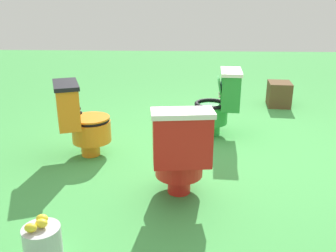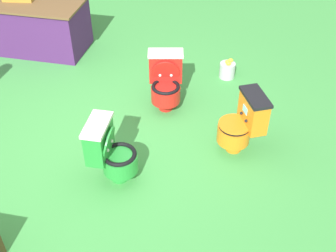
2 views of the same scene
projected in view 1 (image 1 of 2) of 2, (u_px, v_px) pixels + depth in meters
ground at (231, 156)px, 3.62m from camera, size 14.00×14.00×0.00m
toilet_red at (180, 152)px, 2.77m from camera, size 0.46×0.54×0.73m
toilet_green at (220, 102)px, 4.03m from camera, size 0.52×0.45×0.73m
toilet_orange at (81, 119)px, 3.50m from camera, size 0.60×0.55×0.73m
small_crate at (279, 94)px, 5.18m from camera, size 0.33×0.38×0.33m
lemon_bucket at (43, 243)px, 2.16m from camera, size 0.22×0.22×0.28m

